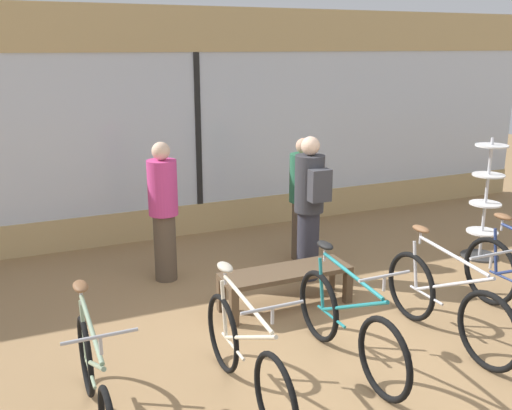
# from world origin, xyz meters

# --- Properties ---
(ground_plane) EXTENTS (24.00, 24.00, 0.00)m
(ground_plane) POSITION_xyz_m (0.00, 0.00, 0.00)
(ground_plane) COLOR #99754C
(shop_back_wall) EXTENTS (12.00, 0.08, 3.20)m
(shop_back_wall) POSITION_xyz_m (0.00, 3.75, 1.64)
(shop_back_wall) COLOR tan
(shop_back_wall) RESTS_ON ground_plane
(bicycle_far_left) EXTENTS (0.46, 1.70, 1.00)m
(bicycle_far_left) POSITION_xyz_m (-2.11, -0.25, 0.37)
(bicycle_far_left) COLOR black
(bicycle_far_left) RESTS_ON ground_plane
(bicycle_left) EXTENTS (0.46, 1.70, 1.02)m
(bicycle_left) POSITION_xyz_m (-1.00, -0.36, 0.38)
(bicycle_left) COLOR black
(bicycle_left) RESTS_ON ground_plane
(bicycle_center) EXTENTS (0.46, 1.69, 1.02)m
(bicycle_center) POSITION_xyz_m (0.00, -0.23, 0.38)
(bicycle_center) COLOR black
(bicycle_center) RESTS_ON ground_plane
(bicycle_right) EXTENTS (0.46, 1.73, 1.03)m
(bicycle_right) POSITION_xyz_m (1.06, -0.24, 0.39)
(bicycle_right) COLOR black
(bicycle_right) RESTS_ON ground_plane
(accessory_rack) EXTENTS (0.48, 0.48, 1.58)m
(accessory_rack) POSITION_xyz_m (3.04, 1.29, 0.65)
(accessory_rack) COLOR #333333
(accessory_rack) RESTS_ON ground_plane
(display_bench) EXTENTS (1.40, 0.44, 0.42)m
(display_bench) POSITION_xyz_m (0.03, 1.01, 0.34)
(display_bench) COLOR brown
(display_bench) RESTS_ON ground_plane
(customer_near_rack) EXTENTS (0.35, 0.49, 1.71)m
(customer_near_rack) POSITION_xyz_m (0.62, 1.58, 0.92)
(customer_near_rack) COLOR #2D2D38
(customer_near_rack) RESTS_ON ground_plane
(customer_by_window) EXTENTS (0.42, 0.42, 1.58)m
(customer_by_window) POSITION_xyz_m (0.87, 2.20, 0.83)
(customer_by_window) COLOR brown
(customer_by_window) RESTS_ON ground_plane
(customer_mid_floor) EXTENTS (0.44, 0.44, 1.65)m
(customer_mid_floor) POSITION_xyz_m (-0.93, 2.24, 0.86)
(customer_mid_floor) COLOR brown
(customer_mid_floor) RESTS_ON ground_plane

